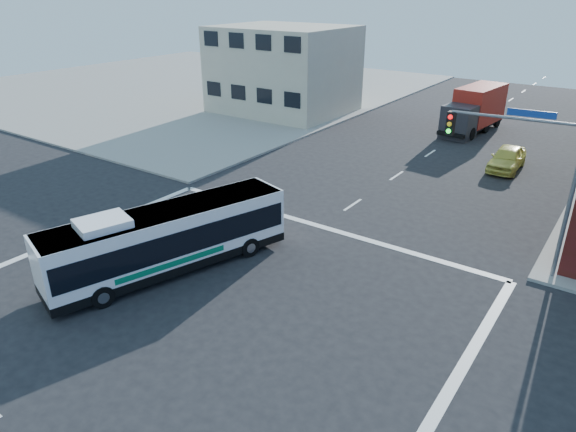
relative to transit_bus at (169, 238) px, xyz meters
The scene contains 7 objects.
ground 3.92m from the transit_bus, 33.40° to the right, with size 120.00×120.00×0.00m, color black.
sidewalk_nw 45.99m from the transit_bus, 134.10° to the left, with size 50.00×50.00×0.15m, color gray.
building_west 31.40m from the transit_bus, 116.58° to the left, with size 12.06×10.06×8.00m.
signal_mast_ne 15.25m from the transit_bus, 35.52° to the left, with size 7.91×1.13×8.07m.
transit_bus is the anchor object (origin of this frame).
box_truck 31.35m from the transit_bus, 83.50° to the left, with size 3.21×8.41×3.69m.
parked_car 24.04m from the transit_bus, 69.25° to the left, with size 1.86×4.62×1.57m, color #D7CF54.
Camera 1 is at (12.45, -11.11, 11.42)m, focal length 32.00 mm.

